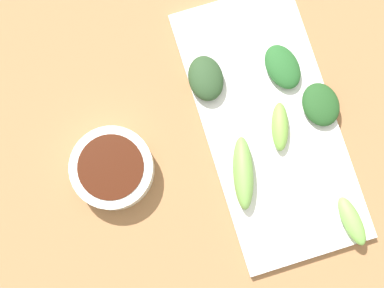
{
  "coord_description": "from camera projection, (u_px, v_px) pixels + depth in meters",
  "views": [
    {
      "loc": [
        -0.06,
        -0.09,
        0.78
      ],
      "look_at": [
        -0.03,
        0.01,
        0.05
      ],
      "focal_mm": 54.61,
      "sensor_mm": 36.0,
      "label": 1
    }
  ],
  "objects": [
    {
      "name": "broccoli_stalk_2",
      "position": [
        281.0,
        130.0,
        0.75
      ],
      "size": [
        0.04,
        0.07,
        0.02
      ],
      "primitive_type": "ellipsoid",
      "rotation": [
        0.0,
        0.0,
        -0.3
      ],
      "color": "#77AC45",
      "rests_on": "serving_plate"
    },
    {
      "name": "broccoli_leafy_0",
      "position": [
        283.0,
        67.0,
        0.76
      ],
      "size": [
        0.05,
        0.07,
        0.02
      ],
      "primitive_type": "ellipsoid",
      "rotation": [
        0.0,
        0.0,
        0.15
      ],
      "color": "#255C27",
      "rests_on": "serving_plate"
    },
    {
      "name": "tabletop",
      "position": [
        215.0,
        150.0,
        0.78
      ],
      "size": [
        2.1,
        2.1,
        0.02
      ],
      "primitive_type": "cube",
      "color": "#996A43",
      "rests_on": "ground"
    },
    {
      "name": "broccoli_stalk_5",
      "position": [
        243.0,
        173.0,
        0.74
      ],
      "size": [
        0.05,
        0.1,
        0.03
      ],
      "primitive_type": "ellipsoid",
      "rotation": [
        0.0,
        0.0,
        -0.25
      ],
      "color": "#73A74B",
      "rests_on": "serving_plate"
    },
    {
      "name": "broccoli_stalk_3",
      "position": [
        352.0,
        221.0,
        0.73
      ],
      "size": [
        0.03,
        0.07,
        0.02
      ],
      "primitive_type": "ellipsoid",
      "rotation": [
        0.0,
        0.0,
        0.11
      ],
      "color": "#79BB51",
      "rests_on": "serving_plate"
    },
    {
      "name": "broccoli_leafy_1",
      "position": [
        206.0,
        78.0,
        0.76
      ],
      "size": [
        0.05,
        0.06,
        0.03
      ],
      "primitive_type": "ellipsoid",
      "rotation": [
        0.0,
        0.0,
        -0.08
      ],
      "color": "#2A4626",
      "rests_on": "serving_plate"
    },
    {
      "name": "sauce_bowl",
      "position": [
        112.0,
        168.0,
        0.75
      ],
      "size": [
        0.11,
        0.11,
        0.04
      ],
      "color": "white",
      "rests_on": "tabletop"
    },
    {
      "name": "serving_plate",
      "position": [
        269.0,
        124.0,
        0.77
      ],
      "size": [
        0.17,
        0.36,
        0.01
      ],
      "primitive_type": "cube",
      "color": "white",
      "rests_on": "tabletop"
    },
    {
      "name": "broccoli_leafy_4",
      "position": [
        321.0,
        104.0,
        0.76
      ],
      "size": [
        0.05,
        0.06,
        0.02
      ],
      "primitive_type": "ellipsoid",
      "rotation": [
        0.0,
        0.0,
        0.03
      ],
      "color": "#224D20",
      "rests_on": "serving_plate"
    }
  ]
}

